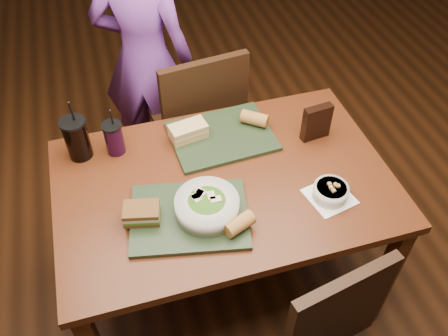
{
  "coord_description": "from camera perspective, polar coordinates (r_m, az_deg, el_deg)",
  "views": [
    {
      "loc": [
        -0.35,
        -1.19,
        2.11
      ],
      "look_at": [
        0.0,
        0.0,
        0.82
      ],
      "focal_mm": 38.0,
      "sensor_mm": 36.0,
      "label": 1
    }
  ],
  "objects": [
    {
      "name": "chip_bag",
      "position": [
        2.0,
        11.07,
        5.4
      ],
      "size": [
        0.13,
        0.05,
        0.16
      ],
      "primitive_type": "cube",
      "rotation": [
        0.0,
        0.0,
        0.12
      ],
      "color": "black",
      "rests_on": "dining_table"
    },
    {
      "name": "chair_far",
      "position": [
        2.42,
        -2.75,
        5.47
      ],
      "size": [
        0.47,
        0.47,
        0.97
      ],
      "color": "black",
      "rests_on": "ground"
    },
    {
      "name": "tray_near",
      "position": [
        1.72,
        -4.19,
        -5.82
      ],
      "size": [
        0.48,
        0.4,
        0.02
      ],
      "primitive_type": "cube",
      "rotation": [
        0.0,
        0.0,
        -0.2
      ],
      "color": "#202F1A",
      "rests_on": "dining_table"
    },
    {
      "name": "salad_bowl",
      "position": [
        1.69,
        -2.06,
        -4.5
      ],
      "size": [
        0.23,
        0.23,
        0.08
      ],
      "color": "silver",
      "rests_on": "tray_near"
    },
    {
      "name": "cup_berry",
      "position": [
        1.96,
        -13.09,
        3.53
      ],
      "size": [
        0.08,
        0.08,
        0.22
      ],
      "color": "black",
      "rests_on": "dining_table"
    },
    {
      "name": "sandwich_far",
      "position": [
        1.98,
        -4.32,
        4.45
      ],
      "size": [
        0.17,
        0.11,
        0.06
      ],
      "color": "tan",
      "rests_on": "tray_far"
    },
    {
      "name": "ground",
      "position": [
        2.45,
        0.0,
        -13.37
      ],
      "size": [
        6.0,
        6.0,
        0.0
      ],
      "primitive_type": "plane",
      "color": "#381C0B",
      "rests_on": "ground"
    },
    {
      "name": "diner",
      "position": [
        2.59,
        -9.55,
        12.84
      ],
      "size": [
        0.61,
        0.52,
        1.43
      ],
      "primitive_type": "imported",
      "rotation": [
        0.0,
        0.0,
        2.74
      ],
      "color": "purple",
      "rests_on": "ground"
    },
    {
      "name": "cup_cola",
      "position": [
        1.97,
        -17.29,
        3.42
      ],
      "size": [
        0.1,
        0.1,
        0.28
      ],
      "color": "black",
      "rests_on": "dining_table"
    },
    {
      "name": "soup_bowl",
      "position": [
        1.81,
        12.71,
        -2.8
      ],
      "size": [
        0.19,
        0.19,
        0.06
      ],
      "color": "white",
      "rests_on": "dining_table"
    },
    {
      "name": "baguette_far",
      "position": [
        2.04,
        3.69,
        5.95
      ],
      "size": [
        0.13,
        0.12,
        0.06
      ],
      "primitive_type": "cylinder",
      "rotation": [
        0.0,
        1.57,
        -0.66
      ],
      "color": "#AD7533",
      "rests_on": "tray_far"
    },
    {
      "name": "baguette_near",
      "position": [
        1.65,
        1.86,
        -6.73
      ],
      "size": [
        0.12,
        0.09,
        0.05
      ],
      "primitive_type": "cylinder",
      "rotation": [
        0.0,
        1.57,
        0.38
      ],
      "color": "#AD7533",
      "rests_on": "tray_near"
    },
    {
      "name": "dining_table",
      "position": [
        1.91,
        0.0,
        -3.33
      ],
      "size": [
        1.3,
        0.85,
        0.75
      ],
      "color": "#502410",
      "rests_on": "ground"
    },
    {
      "name": "sandwich_near",
      "position": [
        1.7,
        -9.86,
        -5.39
      ],
      "size": [
        0.14,
        0.11,
        0.06
      ],
      "color": "#593819",
      "rests_on": "tray_near"
    },
    {
      "name": "tray_far",
      "position": [
        2.01,
        -0.28,
        3.85
      ],
      "size": [
        0.44,
        0.34,
        0.02
      ],
      "primitive_type": "cube",
      "rotation": [
        0.0,
        0.0,
        0.06
      ],
      "color": "#202F1A",
      "rests_on": "dining_table"
    }
  ]
}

